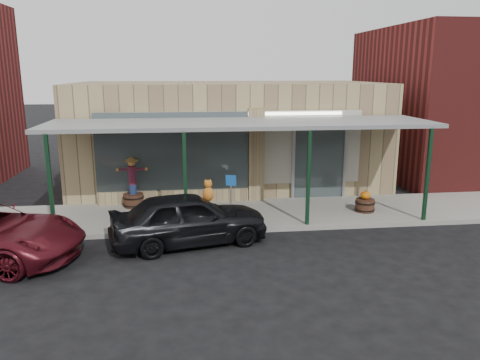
{
  "coord_description": "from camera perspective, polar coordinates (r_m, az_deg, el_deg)",
  "views": [
    {
      "loc": [
        -1.79,
        -10.89,
        4.64
      ],
      "look_at": [
        -0.17,
        2.6,
        1.47
      ],
      "focal_mm": 35.0,
      "sensor_mm": 36.0,
      "label": 1
    }
  ],
  "objects": [
    {
      "name": "handicap_sign",
      "position": [
        13.81,
        -1.11,
        -1.6
      ],
      "size": [
        0.3,
        0.13,
        1.52
      ],
      "rotation": [
        0.0,
        0.0,
        -0.35
      ],
      "color": "gray",
      "rests_on": "sidewalk"
    },
    {
      "name": "block_buildings_near",
      "position": [
        20.47,
        3.92,
        10.65
      ],
      "size": [
        61.0,
        8.0,
        8.0
      ],
      "color": "maroon",
      "rests_on": "ground"
    },
    {
      "name": "awning",
      "position": [
        14.66,
        0.22,
        6.75
      ],
      "size": [
        12.0,
        3.0,
        3.04
      ],
      "color": "slate",
      "rests_on": "ground"
    },
    {
      "name": "ground",
      "position": [
        11.98,
        2.33,
        -9.67
      ],
      "size": [
        120.0,
        120.0,
        0.0
      ],
      "primitive_type": "plane",
      "color": "black",
      "rests_on": "ground"
    },
    {
      "name": "parked_sedan",
      "position": [
        12.85,
        -6.24,
        -4.67
      ],
      "size": [
        4.53,
        2.62,
        1.6
      ],
      "rotation": [
        0.0,
        0.0,
        1.8
      ],
      "color": "black",
      "rests_on": "ground"
    },
    {
      "name": "barrel_pumpkin",
      "position": [
        15.85,
        14.99,
        -2.81
      ],
      "size": [
        0.69,
        0.69,
        0.73
      ],
      "rotation": [
        0.0,
        0.0,
        -0.13
      ],
      "color": "#482C1C",
      "rests_on": "sidewalk"
    },
    {
      "name": "sidewalk",
      "position": [
        15.3,
        0.19,
        -4.22
      ],
      "size": [
        40.0,
        3.2,
        0.15
      ],
      "primitive_type": "cube",
      "color": "gray",
      "rests_on": "ground"
    },
    {
      "name": "storefront",
      "position": [
        19.31,
        -1.47,
        5.55
      ],
      "size": [
        12.0,
        6.25,
        4.2
      ],
      "color": "tan",
      "rests_on": "ground"
    },
    {
      "name": "barrel_scarecrow",
      "position": [
        16.17,
        -12.91,
        -1.17
      ],
      "size": [
        1.03,
        0.85,
        1.74
      ],
      "rotation": [
        0.0,
        0.0,
        -0.33
      ],
      "color": "#482C1C",
      "rests_on": "sidewalk"
    }
  ]
}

